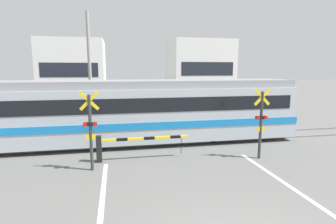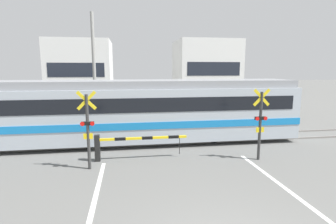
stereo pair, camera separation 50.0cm
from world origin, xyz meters
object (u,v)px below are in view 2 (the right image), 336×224
pedestrian (151,106)px  crossing_barrier_far (192,116)px  crossing_signal_left (88,127)px  commuter_train (73,111)px  crossing_signal_right (260,121)px  crossing_barrier_near (121,143)px

pedestrian → crossing_barrier_far: bearing=-49.8°
crossing_barrier_far → crossing_signal_left: (-5.38, -6.42, 0.87)m
commuter_train → crossing_signal_left: 3.53m
commuter_train → crossing_signal_left: bearing=-71.0°
commuter_train → pedestrian: 7.23m
crossing_barrier_far → pedestrian: size_ratio=2.15×
commuter_train → crossing_signal_left: (1.15, -3.34, -0.08)m
crossing_signal_left → crossing_signal_right: (6.51, 0.00, 0.00)m
crossing_barrier_near → crossing_signal_right: 5.51m
crossing_barrier_far → pedestrian: bearing=130.2°
crossing_signal_left → crossing_signal_right: 6.51m
commuter_train → crossing_signal_right: commuter_train is taller
pedestrian → crossing_signal_right: bearing=-69.3°
crossing_signal_left → commuter_train: bearing=109.0°
commuter_train → crossing_barrier_far: 7.28m
commuter_train → crossing_barrier_near: commuter_train is taller
crossing_signal_left → pedestrian: bearing=71.8°
crossing_signal_left → pedestrian: 9.70m
commuter_train → crossing_signal_left: commuter_train is taller
crossing_barrier_near → commuter_train: bearing=132.0°
crossing_barrier_near → crossing_signal_right: crossing_signal_right is taller
crossing_signal_left → crossing_signal_right: bearing=0.0°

